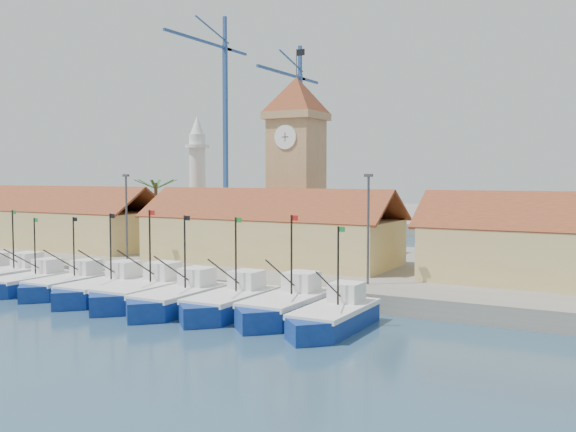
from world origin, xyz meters
The scene contains 20 objects.
ground centered at (0.00, 0.00, 0.00)m, with size 400.00×400.00×0.00m, color #1C364B.
quay centered at (0.00, 24.00, 0.75)m, with size 140.00×32.00×1.50m, color gray.
terminal centered at (0.00, 110.00, 1.00)m, with size 240.00×80.00×2.00m, color gray.
boat_1 centered at (-18.56, 2.80, 0.78)m, with size 3.64×9.97×7.55m.
boat_2 centered at (-14.52, 1.98, 0.72)m, with size 3.35×9.19×6.95m.
boat_3 centered at (-10.40, 2.69, 0.74)m, with size 3.44×9.42×7.13m.
boat_4 centered at (-5.71, 2.29, 0.79)m, with size 3.68×10.07×7.62m.
boat_5 centered at (-1.59, 2.43, 0.83)m, with size 3.87×10.60×8.02m.
boat_6 centered at (2.45, 1.84, 0.80)m, with size 3.73×10.22×7.73m.
boat_7 centered at (6.71, 2.56, 0.79)m, with size 3.70×10.14×7.67m.
boat_8 centered at (11.08, 3.26, 0.82)m, with size 3.83×10.50×7.95m.
boat_9 centered at (15.44, 1.94, 0.76)m, with size 3.55×9.71×7.35m.
hall_left centered at (-32.00, 20.00, 3.99)m, with size 31.20×10.13×7.61m.
hall_center centered at (0.00, 20.00, 3.99)m, with size 27.04×10.13×7.61m.
clock_tower centered at (0.00, 26.00, 11.96)m, with size 5.80×5.80×22.70m.
minaret centered at (-15.00, 28.00, 9.73)m, with size 3.00×3.00×16.30m.
palm_tree centered at (-20.00, 26.00, 6.25)m, with size 5.60×5.03×8.39m.
lamp_posts centered at (0.50, 12.00, 6.48)m, with size 80.70×0.25×9.03m.
crane_blue_far centered at (-60.90, 100.55, 29.35)m, with size 1.00×34.27×49.11m.
crane_blue_near centered at (-42.28, 106.85, 24.58)m, with size 1.00×30.69×40.97m.
Camera 1 is at (33.14, -36.82, 10.38)m, focal length 40.00 mm.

